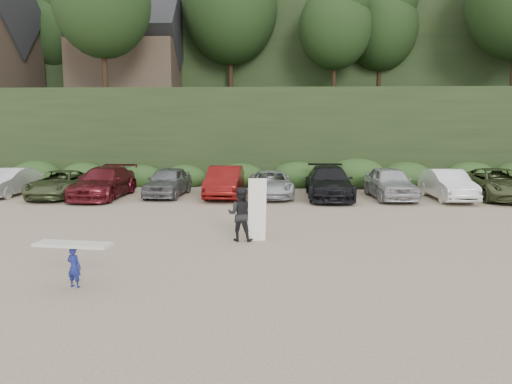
{
  "coord_description": "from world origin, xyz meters",
  "views": [
    {
      "loc": [
        -0.06,
        -15.64,
        3.98
      ],
      "look_at": [
        -0.96,
        3.0,
        1.3
      ],
      "focal_mm": 35.0,
      "sensor_mm": 36.0,
      "label": 1
    }
  ],
  "objects": [
    {
      "name": "ground",
      "position": [
        0.0,
        0.0,
        0.0
      ],
      "size": [
        120.0,
        120.0,
        0.0
      ],
      "primitive_type": "plane",
      "color": "tan",
      "rests_on": "ground"
    },
    {
      "name": "hillside_backdrop",
      "position": [
        -0.26,
        35.93,
        11.22
      ],
      "size": [
        90.0,
        41.5,
        28.0
      ],
      "color": "black",
      "rests_on": "ground"
    },
    {
      "name": "parked_cars",
      "position": [
        1.05,
        10.02,
        0.77
      ],
      "size": [
        39.24,
        6.21,
        1.64
      ],
      "color": "#B1B1B6",
      "rests_on": "ground"
    },
    {
      "name": "child_surfer",
      "position": [
        -4.98,
        -4.3,
        0.74
      ],
      "size": [
        1.87,
        0.72,
        1.09
      ],
      "color": "navy",
      "rests_on": "ground"
    },
    {
      "name": "adult_surfer",
      "position": [
        -1.31,
        0.59,
        0.91
      ],
      "size": [
        1.35,
        0.79,
        2.12
      ],
      "color": "black",
      "rests_on": "ground"
    }
  ]
}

